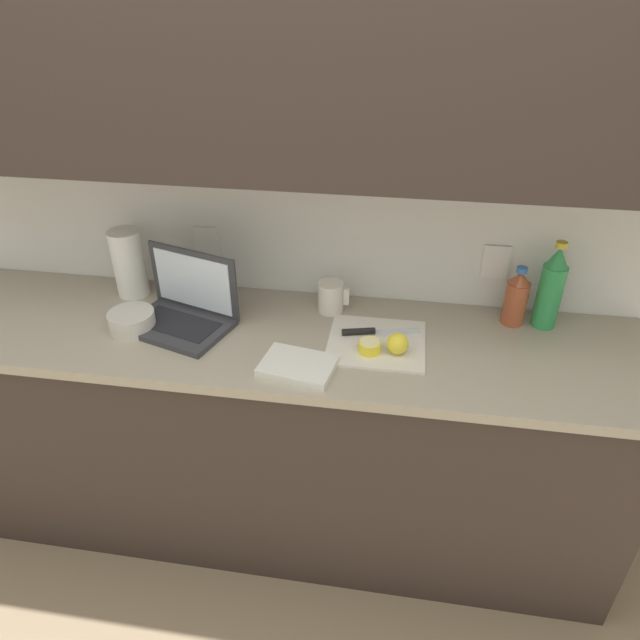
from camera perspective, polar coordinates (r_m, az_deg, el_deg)
name	(u,v)px	position (r m, az deg, el deg)	size (l,w,h in m)	color
ground_plane	(281,516)	(2.53, -3.93, -18.98)	(12.00, 12.00, 0.00)	#847056
wall_back	(278,120)	(1.86, -4.21, 19.30)	(5.20, 0.38, 2.60)	white
counter_unit	(271,432)	(2.19, -4.94, -11.13)	(2.50, 0.60, 0.92)	#332823
laptop	(184,308)	(1.99, -13.41, 1.19)	(0.40, 0.32, 0.25)	#333338
cutting_board	(377,342)	(1.87, 5.68, -2.20)	(0.31, 0.29, 0.01)	silver
knife	(368,332)	(1.89, 4.80, -1.16)	(0.26, 0.09, 0.02)	silver
lemon_half_cut	(370,346)	(1.80, 4.98, -2.65)	(0.07, 0.07, 0.04)	yellow
lemon_whole_beside	(397,344)	(1.80, 7.76, -2.35)	(0.07, 0.07, 0.07)	yellow
bottle_green_soda	(516,298)	(2.03, 19.02, 2.08)	(0.08, 0.08, 0.21)	#A34C2D
bottle_oil_tall	(551,288)	(2.03, 22.09, 2.95)	(0.08, 0.08, 0.31)	#2D934C
measuring_cup	(331,297)	(2.00, 1.09, 2.33)	(0.11, 0.09, 0.11)	silver
bowl_white	(132,321)	(2.01, -18.29, -0.11)	(0.15, 0.15, 0.07)	beige
paper_towel_roll	(129,263)	(2.19, -18.57, 5.39)	(0.11, 0.11, 0.25)	white
dish_towel	(298,366)	(1.74, -2.23, -4.59)	(0.22, 0.16, 0.02)	silver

